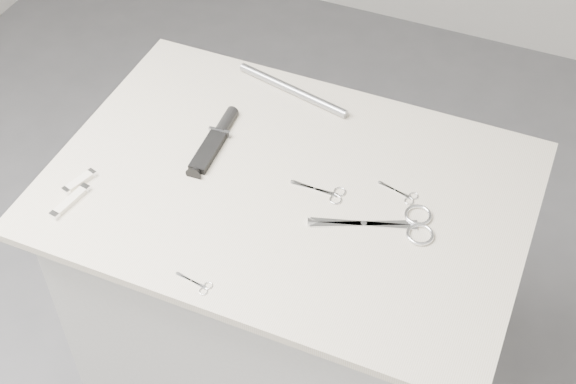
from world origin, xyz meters
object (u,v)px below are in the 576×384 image
at_px(metal_rail, 293,90).
at_px(tiny_scissors, 198,284).
at_px(embroidery_scissors_b, 403,194).
at_px(large_shears, 399,224).
at_px(pocket_knife_a, 70,201).
at_px(embroidery_scissors_a, 327,193).
at_px(pocket_knife_b, 79,182).
at_px(sheathed_knife, 217,138).
at_px(plinth, 288,314).

bearing_deg(metal_rail, tiny_scissors, -84.94).
bearing_deg(embroidery_scissors_b, large_shears, -63.99).
bearing_deg(pocket_knife_a, embroidery_scissors_b, -55.37).
xyz_separation_m(embroidery_scissors_a, pocket_knife_a, (-0.48, -0.23, 0.00)).
bearing_deg(pocket_knife_b, embroidery_scissors_b, -52.27).
relative_size(large_shears, metal_rail, 0.83).
distance_m(pocket_knife_a, pocket_knife_b, 0.06).
relative_size(pocket_knife_b, metal_rail, 0.27).
bearing_deg(embroidery_scissors_b, tiny_scissors, -113.77).
distance_m(sheathed_knife, pocket_knife_a, 0.35).
height_order(pocket_knife_a, pocket_knife_b, pocket_knife_a).
relative_size(embroidery_scissors_a, tiny_scissors, 1.50).
xyz_separation_m(large_shears, sheathed_knife, (-0.45, 0.08, 0.00)).
xyz_separation_m(tiny_scissors, pocket_knife_a, (-0.34, 0.08, 0.01)).
bearing_deg(pocket_knife_a, metal_rail, -19.73).
height_order(tiny_scissors, metal_rail, metal_rail).
distance_m(plinth, pocket_knife_a, 0.65).
bearing_deg(sheathed_knife, large_shears, -103.67).
bearing_deg(sheathed_knife, metal_rail, -26.34).
height_order(plinth, pocket_knife_b, pocket_knife_b).
relative_size(embroidery_scissors_b, pocket_knife_a, 0.85).
bearing_deg(large_shears, pocket_knife_a, 176.86).
relative_size(embroidery_scissors_b, metal_rail, 0.30).
distance_m(large_shears, embroidery_scissors_b, 0.09).
bearing_deg(tiny_scissors, metal_rail, 103.69).
xyz_separation_m(embroidery_scissors_b, sheathed_knife, (-0.43, -0.00, 0.01)).
bearing_deg(metal_rail, pocket_knife_b, -123.68).
xyz_separation_m(plinth, embroidery_scissors_b, (0.23, 0.07, 0.47)).
distance_m(tiny_scissors, sheathed_knife, 0.40).
bearing_deg(pocket_knife_b, plinth, -50.17).
bearing_deg(pocket_knife_b, pocket_knife_a, -148.45).
distance_m(plinth, pocket_knife_b, 0.65).
xyz_separation_m(plinth, large_shears, (0.25, -0.02, 0.47)).
relative_size(large_shears, pocket_knife_b, 3.05).
relative_size(sheathed_knife, pocket_knife_b, 2.55).
distance_m(embroidery_scissors_a, tiny_scissors, 0.34).
height_order(plinth, metal_rail, metal_rail).
relative_size(large_shears, tiny_scissors, 3.21).
distance_m(plinth, tiny_scissors, 0.56).
xyz_separation_m(tiny_scissors, sheathed_knife, (-0.14, 0.37, 0.01)).
height_order(embroidery_scissors_b, tiny_scissors, same).
relative_size(large_shears, embroidery_scissors_b, 2.76).
bearing_deg(metal_rail, pocket_knife_a, -119.52).
bearing_deg(pocket_knife_a, tiny_scissors, -94.21).
xyz_separation_m(sheathed_knife, pocket_knife_b, (-0.21, -0.23, -0.00)).
relative_size(plinth, metal_rail, 3.00).
bearing_deg(metal_rail, sheathed_knife, -113.17).
relative_size(tiny_scissors, pocket_knife_b, 0.95).
xyz_separation_m(pocket_knife_a, pocket_knife_b, (-0.01, 0.05, -0.00)).
height_order(embroidery_scissors_b, pocket_knife_b, pocket_knife_b).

